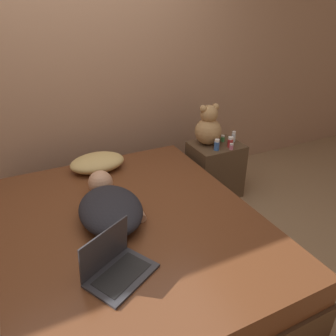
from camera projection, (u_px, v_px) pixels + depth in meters
The scene contains 14 objects.
ground_plane at pixel (135, 273), 2.45m from camera, with size 12.00×12.00×0.00m, color #937551.
wall_back at pixel (75, 65), 2.89m from camera, with size 8.00×0.06×2.60m.
bed at pixel (133, 247), 2.34m from camera, with size 1.69×2.05×0.49m.
nightstand at pixel (215, 170), 3.32m from camera, with size 0.49×0.39×0.56m.
pillow at pixel (97, 162), 2.83m from camera, with size 0.47×0.33×0.14m.
person_lying at pixel (110, 206), 2.21m from camera, with size 0.47×0.77×0.19m.
laptop at pixel (115, 265), 1.76m from camera, with size 0.43×0.39×0.26m.
teddy_bear at pixel (208, 127), 3.13m from camera, with size 0.26×0.26×0.40m.
bottle_red at pixel (230, 142), 3.11m from camera, with size 0.05×0.05×0.10m.
bottle_pink at pixel (231, 147), 3.07m from camera, with size 0.04×0.04×0.06m.
bottle_white at pixel (232, 140), 3.20m from camera, with size 0.05×0.05×0.07m.
bottle_blue at pixel (217, 145), 3.05m from camera, with size 0.05×0.05×0.11m.
bottle_green at pixel (223, 138), 3.25m from camera, with size 0.04×0.04×0.06m.
bottle_clear at pixel (233, 137), 3.23m from camera, with size 0.04×0.04×0.11m.
Camera 1 is at (-0.57, -1.74, 1.83)m, focal length 35.00 mm.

